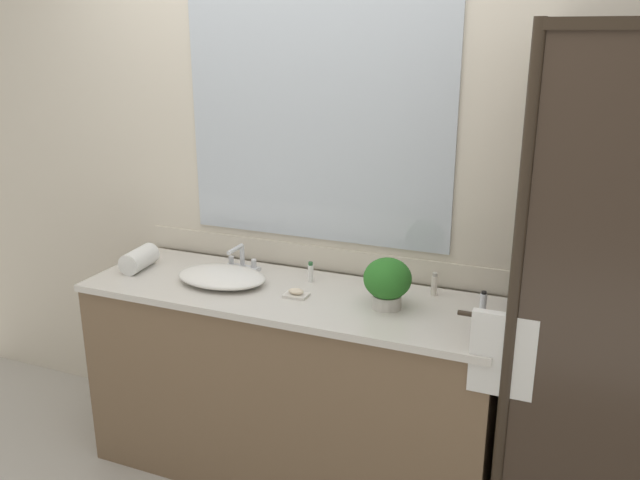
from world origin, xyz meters
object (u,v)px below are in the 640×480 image
Objects in this scene: potted_plant at (387,281)px; amenity_bottle_shampoo at (483,303)px; amenity_bottle_body_wash at (311,272)px; sink_basin at (222,277)px; rolled_towel_near_edge at (139,259)px; faucet at (241,261)px; soap_dish at (296,293)px; amenity_bottle_lotion at (434,285)px.

amenity_bottle_shampoo is (0.37, 0.08, -0.07)m from potted_plant.
amenity_bottle_body_wash is at bearing 159.77° from potted_plant.
sink_basin is 0.76m from potted_plant.
rolled_towel_near_edge reaches higher than amenity_bottle_body_wash.
faucet is at bearing 177.86° from amenity_bottle_body_wash.
faucet is 0.42m from soap_dish.
amenity_bottle_body_wash is 0.47× the size of rolled_towel_near_edge.
rolled_towel_near_edge is at bearing -169.10° from amenity_bottle_body_wash.
soap_dish is 0.82m from rolled_towel_near_edge.
soap_dish is at bearing -28.03° from faucet.
amenity_bottle_shampoo is (0.76, -0.06, 0.00)m from amenity_bottle_body_wash.
sink_basin is at bearing -166.27° from amenity_bottle_lotion.
potted_plant is at bearing -11.95° from faucet.
soap_dish is at bearing -155.76° from amenity_bottle_lotion.
potted_plant reaches higher than amenity_bottle_shampoo.
amenity_bottle_shampoo is 0.48× the size of rolled_towel_near_edge.
rolled_towel_near_edge is at bearing 178.83° from sink_basin.
potted_plant is (0.75, 0.02, 0.08)m from sink_basin.
amenity_bottle_lotion reaches higher than amenity_bottle_body_wash.
soap_dish is (0.37, -0.20, -0.03)m from faucet.
soap_dish is (0.37, -0.02, -0.02)m from sink_basin.
potted_plant is 0.43m from amenity_bottle_body_wash.
amenity_bottle_body_wash is 0.54m from amenity_bottle_lotion.
potted_plant reaches higher than amenity_bottle_lotion.
amenity_bottle_body_wash reaches higher than sink_basin.
potted_plant is 2.24× the size of amenity_bottle_body_wash.
amenity_bottle_lotion and rolled_towel_near_edge have the same top height.
amenity_bottle_body_wash is 0.82m from rolled_towel_near_edge.
sink_basin is 2.08× the size of rolled_towel_near_edge.
soap_dish is 0.58m from amenity_bottle_lotion.
soap_dish is at bearing -2.95° from sink_basin.
potted_plant is 2.18× the size of amenity_bottle_shampoo.
amenity_bottle_body_wash is (0.36, 0.16, 0.01)m from sink_basin.
potted_plant is at bearing 5.49° from soap_dish.
sink_basin is at bearing -178.64° from potted_plant.
amenity_bottle_lotion is at bearing 5.85° from amenity_bottle_body_wash.
amenity_bottle_body_wash is at bearing -2.14° from faucet.
amenity_bottle_lotion is (0.54, 0.06, 0.00)m from amenity_bottle_body_wash.
faucet is 1.79× the size of amenity_bottle_shampoo.
potted_plant is 2.09× the size of amenity_bottle_lotion.
amenity_bottle_shampoo is at bearing 9.09° from soap_dish.
rolled_towel_near_edge reaches higher than amenity_bottle_shampoo.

